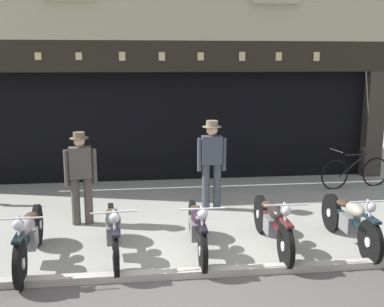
% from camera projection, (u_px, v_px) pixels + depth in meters
% --- Properties ---
extents(shop_facade, '(11.21, 4.42, 6.60)m').
position_uv_depth(shop_facade, '(158.00, 102.00, 12.59)').
color(shop_facade, black).
rests_on(shop_facade, ground).
extents(motorcycle_left, '(0.62, 2.09, 0.92)m').
position_uv_depth(motorcycle_left, '(29.00, 236.00, 6.50)').
color(motorcycle_left, black).
rests_on(motorcycle_left, ground).
extents(motorcycle_center_left, '(0.62, 1.93, 0.91)m').
position_uv_depth(motorcycle_center_left, '(113.00, 231.00, 6.75)').
color(motorcycle_center_left, black).
rests_on(motorcycle_center_left, ground).
extents(motorcycle_center, '(0.62, 1.92, 0.91)m').
position_uv_depth(motorcycle_center, '(197.00, 227.00, 6.87)').
color(motorcycle_center, black).
rests_on(motorcycle_center, ground).
extents(motorcycle_center_right, '(0.62, 2.03, 0.92)m').
position_uv_depth(motorcycle_center_right, '(273.00, 223.00, 7.06)').
color(motorcycle_center_right, black).
rests_on(motorcycle_center_right, ground).
extents(motorcycle_right, '(0.62, 1.96, 0.92)m').
position_uv_depth(motorcycle_right, '(350.00, 220.00, 7.16)').
color(motorcycle_right, black).
rests_on(motorcycle_right, ground).
extents(salesman_left, '(0.56, 0.32, 1.65)m').
position_uv_depth(salesman_left, '(81.00, 174.00, 8.06)').
color(salesman_left, '#47423D').
rests_on(salesman_left, ground).
extents(shopkeeper_center, '(0.56, 0.37, 1.74)m').
position_uv_depth(shopkeeper_center, '(212.00, 160.00, 8.89)').
color(shopkeeper_center, '#3D424C').
rests_on(shopkeeper_center, ground).
extents(advert_board_near, '(0.72, 0.03, 0.99)m').
position_uv_depth(advert_board_near, '(281.00, 106.00, 11.38)').
color(advert_board_near, beige).
extents(leaning_bicycle, '(1.74, 0.50, 0.93)m').
position_uv_depth(leaning_bicycle, '(356.00, 172.00, 10.55)').
color(leaning_bicycle, black).
rests_on(leaning_bicycle, ground).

